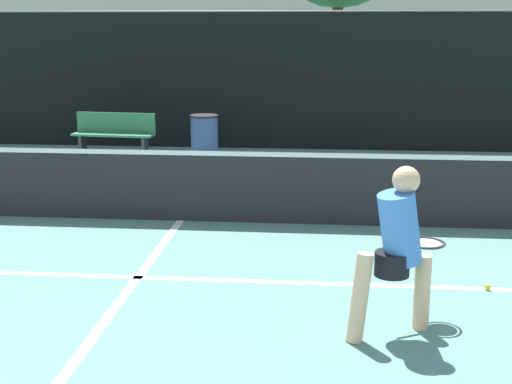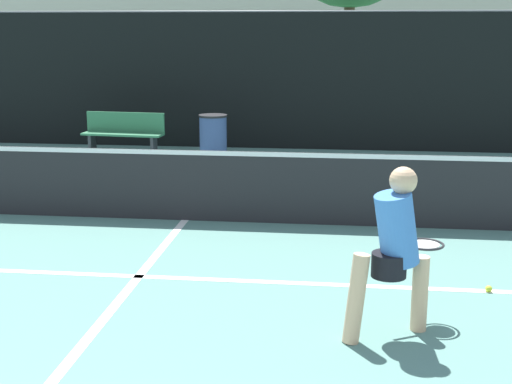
# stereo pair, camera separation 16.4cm
# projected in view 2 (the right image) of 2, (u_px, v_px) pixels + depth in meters

# --- Properties ---
(court_service_line) EXTENTS (8.25, 0.10, 0.01)m
(court_service_line) POSITION_uv_depth(u_px,v_px,m) (139.00, 276.00, 7.40)
(court_service_line) COLOR white
(court_service_line) RESTS_ON ground
(court_center_mark) EXTENTS (0.10, 5.46, 0.01)m
(court_center_mark) POSITION_uv_depth(u_px,v_px,m) (124.00, 294.00, 6.91)
(court_center_mark) COLOR white
(court_center_mark) RESTS_ON ground
(net) EXTENTS (11.09, 0.09, 1.07)m
(net) POSITION_uv_depth(u_px,v_px,m) (184.00, 183.00, 9.43)
(net) COLOR slate
(net) RESTS_ON ground
(fence_back) EXTENTS (24.00, 0.06, 2.85)m
(fence_back) POSITION_uv_depth(u_px,v_px,m) (244.00, 81.00, 14.92)
(fence_back) COLOR black
(fence_back) RESTS_ON ground
(player_practicing) EXTENTS (0.96, 0.94, 1.45)m
(player_practicing) POSITION_uv_depth(u_px,v_px,m) (395.00, 246.00, 5.84)
(player_practicing) COLOR #DBAD84
(player_practicing) RESTS_ON ground
(tennis_ball_scattered_4) EXTENTS (0.07, 0.07, 0.07)m
(tennis_ball_scattered_4) POSITION_uv_depth(u_px,v_px,m) (489.00, 289.00, 6.96)
(tennis_ball_scattered_4) COLOR #D1E033
(tennis_ball_scattered_4) RESTS_ON ground
(courtside_bench) EXTENTS (1.66, 0.53, 0.86)m
(courtside_bench) POSITION_uv_depth(u_px,v_px,m) (124.00, 132.00, 14.19)
(courtside_bench) COLOR #33724C
(courtside_bench) RESTS_ON ground
(trash_bin) EXTENTS (0.56, 0.56, 0.85)m
(trash_bin) POSITION_uv_depth(u_px,v_px,m) (213.00, 136.00, 13.99)
(trash_bin) COLOR #384C7F
(trash_bin) RESTS_ON ground
(parked_car) EXTENTS (1.77, 4.06, 1.43)m
(parked_car) POSITION_uv_depth(u_px,v_px,m) (178.00, 100.00, 18.96)
(parked_car) COLOR navy
(parked_car) RESTS_ON ground
(building_far) EXTENTS (36.00, 2.40, 6.84)m
(building_far) POSITION_uv_depth(u_px,v_px,m) (297.00, 5.00, 30.44)
(building_far) COLOR beige
(building_far) RESTS_ON ground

